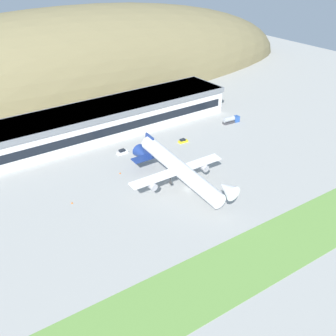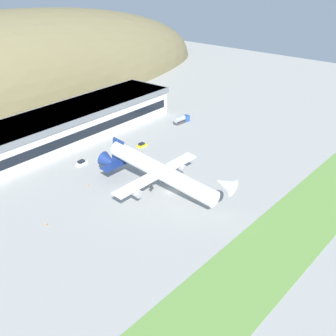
{
  "view_description": "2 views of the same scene",
  "coord_description": "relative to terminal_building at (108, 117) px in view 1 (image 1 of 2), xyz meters",
  "views": [
    {
      "loc": [
        -82.46,
        -101.02,
        75.87
      ],
      "look_at": [
        -4.57,
        5.32,
        6.66
      ],
      "focal_mm": 50.0,
      "sensor_mm": 36.0,
      "label": 1
    },
    {
      "loc": [
        -96.12,
        -76.12,
        67.31
      ],
      "look_at": [
        0.91,
        1.66,
        7.07
      ],
      "focal_mm": 50.0,
      "sensor_mm": 36.0,
      "label": 2
    }
  ],
  "objects": [
    {
      "name": "traffic_cone_0",
      "position": [
        -14.87,
        -33.29,
        -6.35
      ],
      "size": [
        0.52,
        0.52,
        0.58
      ],
      "color": "orange",
      "rests_on": "ground_plane"
    },
    {
      "name": "fuel_truck",
      "position": [
        47.13,
        -21.91,
        -5.18
      ],
      "size": [
        7.99,
        2.8,
        3.05
      ],
      "color": "#264C99",
      "rests_on": "ground_plane"
    },
    {
      "name": "terminal_building",
      "position": [
        0.0,
        0.0,
        0.0
      ],
      "size": [
        105.7,
        21.28,
        11.71
      ],
      "color": "silver",
      "rests_on": "ground_plane"
    },
    {
      "name": "service_car_1",
      "position": [
        -6.01,
        -20.27,
        -5.93
      ],
      "size": [
        4.16,
        1.96,
        1.7
      ],
      "color": "silver",
      "rests_on": "ground_plane"
    },
    {
      "name": "ground_plane",
      "position": [
        -2.13,
        -55.13,
        -6.63
      ],
      "size": [
        385.14,
        385.14,
        0.0
      ],
      "primitive_type": "plane",
      "color": "#9E9E99"
    },
    {
      "name": "hill_backdrop",
      "position": [
        9.85,
        65.63,
        -6.63
      ],
      "size": [
        301.2,
        80.97,
        79.98
      ],
      "primitive_type": "ellipsoid",
      "color": "olive",
      "rests_on": "ground_plane"
    },
    {
      "name": "cargo_airplane",
      "position": [
        -5.18,
        -53.52,
        0.74
      ],
      "size": [
        34.3,
        48.9,
        11.81
      ],
      "color": "silver"
    },
    {
      "name": "traffic_cone_1",
      "position": [
        -36.6,
        -41.01,
        -6.35
      ],
      "size": [
        0.52,
        0.52,
        0.58
      ],
      "color": "orange",
      "rests_on": "ground_plane"
    },
    {
      "name": "grass_strip_foreground",
      "position": [
        -2.13,
        -92.64,
        -6.59
      ],
      "size": [
        346.63,
        19.28,
        0.08
      ],
      "primitive_type": "cube",
      "color": "#669342",
      "rests_on": "ground_plane"
    },
    {
      "name": "service_car_0",
      "position": [
        18.28,
        -25.57,
        -6.04
      ],
      "size": [
        3.86,
        1.96,
        1.41
      ],
      "color": "gold",
      "rests_on": "ground_plane"
    }
  ]
}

